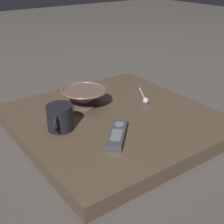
# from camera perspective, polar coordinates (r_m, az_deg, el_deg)

# --- Properties ---
(ground_plane) EXTENTS (6.00, 6.00, 0.00)m
(ground_plane) POSITION_cam_1_polar(r_m,az_deg,el_deg) (1.08, 0.45, -2.72)
(ground_plane) COLOR #47423D
(table) EXTENTS (0.64, 0.63, 0.05)m
(table) POSITION_cam_1_polar(r_m,az_deg,el_deg) (1.07, 0.46, -1.66)
(table) COLOR #4C3D2D
(table) RESTS_ON ground
(cereal_bowl) EXTENTS (0.17, 0.17, 0.07)m
(cereal_bowl) POSITION_cam_1_polar(r_m,az_deg,el_deg) (1.11, -5.11, 2.77)
(cereal_bowl) COLOR brown
(cereal_bowl) RESTS_ON table
(coffee_mug) EXTENTS (0.10, 0.09, 0.08)m
(coffee_mug) POSITION_cam_1_polar(r_m,az_deg,el_deg) (0.97, -9.53, -1.03)
(coffee_mug) COLOR black
(coffee_mug) RESTS_ON table
(teaspoon) EXTENTS (0.12, 0.08, 0.02)m
(teaspoon) POSITION_cam_1_polar(r_m,az_deg,el_deg) (1.17, 6.02, 2.44)
(teaspoon) COLOR silver
(teaspoon) RESTS_ON table
(tv_remote_near) EXTENTS (0.15, 0.15, 0.02)m
(tv_remote_near) POSITION_cam_1_polar(r_m,az_deg,el_deg) (0.93, 1.00, -4.12)
(tv_remote_near) COLOR #38383D
(tv_remote_near) RESTS_ON table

